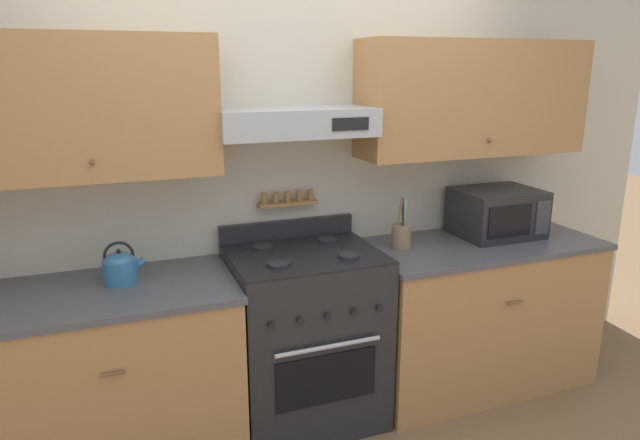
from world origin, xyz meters
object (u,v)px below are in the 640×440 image
Objects in this scene: utensil_crock at (401,235)px; stove_range at (305,336)px; tea_kettle at (120,267)px; microwave at (497,212)px.

stove_range is at bearing -174.63° from utensil_crock.
microwave is at bearing 0.47° from tea_kettle.
microwave is at bearing 3.36° from stove_range.
microwave is (2.18, 0.02, 0.06)m from tea_kettle.
utensil_crock is at bearing 5.37° from stove_range.
microwave is 1.71× the size of utensil_crock.
stove_range is 3.74× the size of utensil_crock.
stove_range is at bearing -3.55° from tea_kettle.
stove_range is 0.78m from utensil_crock.
microwave reaches higher than stove_range.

